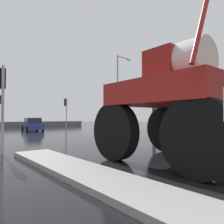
# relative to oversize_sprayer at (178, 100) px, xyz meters

# --- Properties ---
(ground_plane) EXTENTS (120.00, 120.00, 0.00)m
(ground_plane) POSITION_rel_oversize_sprayer_xyz_m (0.78, 13.10, -2.11)
(ground_plane) COLOR black
(median_island) EXTENTS (1.34, 9.01, 0.15)m
(median_island) POSITION_rel_oversize_sprayer_xyz_m (-3.46, 0.19, -2.03)
(median_island) COLOR gray
(median_island) RESTS_ON ground
(oversize_sprayer) EXTENTS (4.27, 5.23, 4.82)m
(oversize_sprayer) POSITION_rel_oversize_sprayer_xyz_m (0.00, 0.00, 0.00)
(oversize_sprayer) COLOR black
(oversize_sprayer) RESTS_ON ground
(sedan_ahead) EXTENTS (2.21, 4.25, 1.52)m
(sedan_ahead) POSITION_rel_oversize_sprayer_xyz_m (2.05, 21.37, -1.39)
(sedan_ahead) COLOR navy
(sedan_ahead) RESTS_ON ground
(traffic_signal_near_left) EXTENTS (0.24, 0.54, 3.67)m
(traffic_signal_near_left) POSITION_rel_oversize_sprayer_xyz_m (-4.44, 5.47, 0.57)
(traffic_signal_near_left) COLOR #A8AAAF
(traffic_signal_near_left) RESTS_ON ground
(traffic_signal_near_right) EXTENTS (0.24, 0.54, 3.28)m
(traffic_signal_near_right) POSITION_rel_oversize_sprayer_xyz_m (5.08, 5.47, 0.28)
(traffic_signal_near_right) COLOR #A8AAAF
(traffic_signal_near_right) RESTS_ON ground
(traffic_signal_far_left) EXTENTS (0.24, 0.55, 3.87)m
(traffic_signal_far_left) POSITION_rel_oversize_sprayer_xyz_m (5.10, 18.89, 0.72)
(traffic_signal_far_left) COLOR #A8AAAF
(traffic_signal_far_left) RESTS_ON ground
(traffic_signal_far_right) EXTENTS (0.24, 0.55, 3.82)m
(traffic_signal_far_right) POSITION_rel_oversize_sprayer_xyz_m (-1.81, 18.89, 0.68)
(traffic_signal_far_right) COLOR #A8AAAF
(traffic_signal_far_right) RESTS_ON ground
(streetlight_near_right) EXTENTS (1.57, 0.24, 7.82)m
(streetlight_near_right) POSITION_rel_oversize_sprayer_xyz_m (9.25, 5.99, 2.21)
(streetlight_near_right) COLOR #A8AAAF
(streetlight_near_right) RESTS_ON ground
(streetlight_far_right) EXTENTS (2.15, 0.24, 9.07)m
(streetlight_far_right) POSITION_rel_oversize_sprayer_xyz_m (10.25, 15.33, 2.92)
(streetlight_far_right) COLOR #A8AAAF
(streetlight_far_right) RESTS_ON ground
(bare_tree_right) EXTENTS (2.78, 2.78, 6.59)m
(bare_tree_right) POSITION_rel_oversize_sprayer_xyz_m (11.38, 10.87, 3.24)
(bare_tree_right) COLOR #473828
(bare_tree_right) RESTS_ON ground
(roadside_barrier) EXTENTS (28.56, 0.24, 0.90)m
(roadside_barrier) POSITION_rel_oversize_sprayer_xyz_m (0.78, 32.34, -1.66)
(roadside_barrier) COLOR #59595B
(roadside_barrier) RESTS_ON ground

